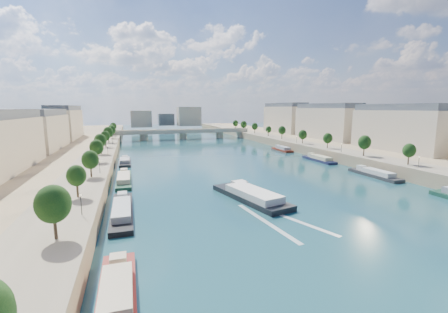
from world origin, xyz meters
TOP-DOWN VIEW (x-y plane):
  - ground at (0.00, 100.00)m, footprint 700.00×700.00m
  - quay_left at (-72.00, 100.00)m, footprint 44.00×520.00m
  - quay_right at (72.00, 100.00)m, footprint 44.00×520.00m
  - pave_left at (-57.00, 100.00)m, footprint 14.00×520.00m
  - pave_right at (57.00, 100.00)m, footprint 14.00×520.00m
  - trees_left at (-55.00, 102.00)m, footprint 4.80×268.80m
  - trees_right at (55.00, 110.00)m, footprint 4.80×268.80m
  - lamps_left at (-52.50, 90.00)m, footprint 0.36×200.36m
  - lamps_right at (52.50, 105.00)m, footprint 0.36×200.36m
  - buildings_left at (-85.00, 112.00)m, footprint 16.00×226.00m
  - buildings_right at (85.00, 112.00)m, footprint 16.00×226.00m
  - skyline at (3.19, 319.52)m, footprint 79.00×42.00m
  - bridge at (0.00, 217.03)m, footprint 112.00×12.00m
  - tour_barge at (-10.73, 44.20)m, footprint 14.81×30.11m
  - wake at (-10.73, 27.63)m, footprint 13.58×25.97m
  - moored_barges_left at (-45.50, 43.26)m, footprint 5.00×158.42m
  - moored_barges_right at (45.50, 74.87)m, footprint 5.00×125.63m

SIDE VIEW (x-z plane):
  - ground at x=0.00m, z-range 0.00..0.00m
  - wake at x=-10.73m, z-range 0.00..0.04m
  - moored_barges_right at x=45.50m, z-range -0.96..2.64m
  - moored_barges_left at x=-45.50m, z-range -0.96..2.64m
  - tour_barge at x=-10.73m, z-range -0.85..3.08m
  - quay_left at x=-72.00m, z-range 0.00..5.00m
  - quay_right at x=72.00m, z-range 0.00..5.00m
  - pave_left at x=-57.00m, z-range 5.00..5.10m
  - pave_right at x=57.00m, z-range 5.00..5.10m
  - bridge at x=0.00m, z-range 1.01..9.16m
  - lamps_left at x=-52.50m, z-range 5.64..9.92m
  - lamps_right at x=52.50m, z-range 5.64..9.92m
  - trees_left at x=-55.00m, z-range 6.35..14.61m
  - trees_right at x=55.00m, z-range 6.35..14.61m
  - skyline at x=3.19m, z-range 3.66..25.66m
  - buildings_left at x=-85.00m, z-range 4.85..28.05m
  - buildings_right at x=85.00m, z-range 4.85..28.05m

